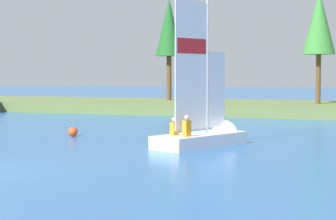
% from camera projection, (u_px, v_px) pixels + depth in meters
% --- Properties ---
extents(shore_bank, '(80.00, 11.09, 0.66)m').
position_uv_depth(shore_bank, '(223.00, 107.00, 44.32)').
color(shore_bank, '#5B703D').
rests_on(shore_bank, ground).
extents(shoreline_tree_left, '(2.06, 2.06, 7.81)m').
position_uv_depth(shoreline_tree_left, '(169.00, 28.00, 47.63)').
color(shoreline_tree_left, brown).
rests_on(shoreline_tree_left, shore_bank).
extents(shoreline_tree_midleft, '(2.22, 2.22, 7.67)m').
position_uv_depth(shoreline_tree_midleft, '(319.00, 23.00, 42.14)').
color(shoreline_tree_midleft, brown).
rests_on(shoreline_tree_midleft, shore_bank).
extents(sailboat, '(3.13, 4.73, 6.46)m').
position_uv_depth(sailboat, '(211.00, 133.00, 24.11)').
color(sailboat, white).
rests_on(sailboat, ground).
extents(channel_buoy, '(0.43, 0.43, 0.43)m').
position_uv_depth(channel_buoy, '(73.00, 132.00, 27.31)').
color(channel_buoy, '#E54C19').
rests_on(channel_buoy, ground).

